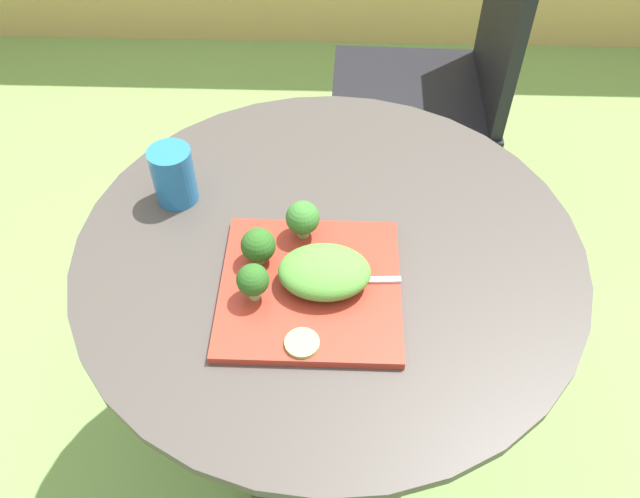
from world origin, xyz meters
TOP-DOWN VIEW (x-y plane):
  - ground_plane at (0.00, 0.00)m, footprint 12.00×12.00m
  - patio_table at (0.00, 0.00)m, footprint 0.82×0.82m
  - patio_chair at (0.30, 0.81)m, footprint 0.45×0.45m
  - salad_plate at (-0.03, -0.10)m, footprint 0.27×0.27m
  - drinking_glass at (-0.26, 0.10)m, footprint 0.07×0.07m
  - fork at (0.02, -0.09)m, footprint 0.15×0.03m
  - lettuce_mound at (-0.01, -0.09)m, footprint 0.14×0.10m
  - broccoli_floret_0 at (-0.11, -0.05)m, footprint 0.05×0.05m
  - broccoli_floret_1 at (-0.11, -0.12)m, footprint 0.05×0.05m
  - broccoli_floret_2 at (-0.04, 0.01)m, footprint 0.05×0.05m
  - cucumber_slice_0 at (-0.03, -0.20)m, footprint 0.05×0.05m

SIDE VIEW (x-z plane):
  - ground_plane at x=0.00m, z-range 0.00..0.00m
  - patio_table at x=0.00m, z-range 0.07..0.77m
  - patio_chair at x=0.30m, z-range 0.08..0.98m
  - salad_plate at x=-0.03m, z-range 0.70..0.72m
  - fork at x=0.02m, z-range 0.72..0.72m
  - cucumber_slice_0 at x=-0.03m, z-range 0.72..0.72m
  - lettuce_mound at x=-0.01m, z-range 0.72..0.77m
  - drinking_glass at x=-0.26m, z-range 0.70..0.80m
  - broccoli_floret_0 at x=-0.11m, z-range 0.72..0.78m
  - broccoli_floret_2 at x=-0.04m, z-range 0.72..0.79m
  - broccoli_floret_1 at x=-0.11m, z-range 0.72..0.78m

